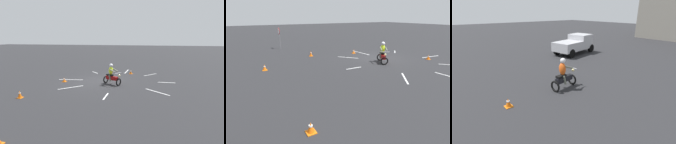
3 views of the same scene
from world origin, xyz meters
TOP-DOWN VIEW (x-y plane):
  - ground_plane at (0.00, 0.00)m, footprint 120.00×120.00m
  - motorcycle_rider_foreground at (-1.29, 0.73)m, footprint 1.51×1.22m
  - traffic_cone_near_left at (3.72, 4.81)m, footprint 0.32×0.32m
  - traffic_cone_mid_center at (2.75, 0.68)m, footprint 0.32×0.32m
  - traffic_cone_far_center at (-2.49, -3.46)m, footprint 0.32×0.32m
  - lane_stripe_e at (2.51, -0.12)m, footprint 2.16×0.31m
  - lane_stripe_ne at (1.55, 2.14)m, footprint 1.53×1.32m
  - lane_stripe_n at (-1.43, 3.57)m, footprint 0.14×1.25m
  - lane_stripe_nw at (-4.71, 2.10)m, footprint 1.56×1.32m
  - lane_stripe_w at (-5.65, -0.60)m, footprint 1.44×0.13m
  - lane_stripe_sw at (-4.44, -3.41)m, footprint 1.30×1.31m
  - lane_stripe_s at (-1.96, -4.58)m, footprint 0.30×2.06m
  - lane_stripe_se at (1.25, -3.48)m, footprint 0.90×0.94m

SIDE VIEW (x-z plane):
  - ground_plane at x=0.00m, z-range 0.00..0.00m
  - lane_stripe_e at x=2.51m, z-range 0.00..0.01m
  - lane_stripe_ne at x=1.55m, z-range 0.00..0.01m
  - lane_stripe_n at x=-1.43m, z-range 0.00..0.01m
  - lane_stripe_nw at x=-4.71m, z-range 0.00..0.01m
  - lane_stripe_w at x=-5.65m, z-range 0.00..0.01m
  - lane_stripe_sw at x=-4.44m, z-range 0.00..0.01m
  - lane_stripe_s at x=-1.96m, z-range 0.00..0.01m
  - lane_stripe_se at x=1.25m, z-range 0.00..0.01m
  - traffic_cone_mid_center at x=2.75m, z-range -0.01..0.36m
  - traffic_cone_far_center at x=-2.49m, z-range -0.01..0.38m
  - traffic_cone_near_left at x=3.72m, z-range -0.01..0.46m
  - motorcycle_rider_foreground at x=-1.29m, z-range -0.10..1.56m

